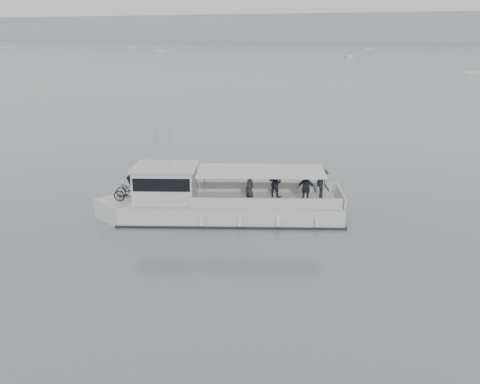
% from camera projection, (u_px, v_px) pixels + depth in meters
% --- Properties ---
extents(ground, '(1400.00, 1400.00, 0.00)m').
position_uv_depth(ground, '(253.00, 217.00, 29.56)').
color(ground, slate).
rests_on(ground, ground).
extents(headland, '(1400.00, 90.00, 28.00)m').
position_uv_depth(headland, '(466.00, 28.00, 519.21)').
color(headland, '#939EA8').
rests_on(headland, ground).
extents(tour_boat, '(13.26, 7.49, 5.70)m').
position_uv_depth(tour_boat, '(210.00, 202.00, 29.09)').
color(tour_boat, silver).
rests_on(tour_boat, ground).
extents(moored_fleet, '(434.97, 352.92, 9.29)m').
position_uv_depth(moored_fleet, '(418.00, 58.00, 205.49)').
color(moored_fleet, silver).
rests_on(moored_fleet, ground).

